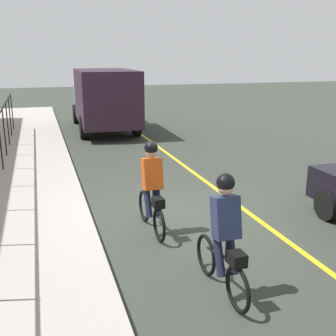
{
  "coord_description": "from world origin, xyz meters",
  "views": [
    {
      "loc": [
        -8.08,
        2.69,
        3.38
      ],
      "look_at": [
        0.23,
        0.07,
        1.0
      ],
      "focal_mm": 44.23,
      "sensor_mm": 36.0,
      "label": 1
    }
  ],
  "objects": [
    {
      "name": "cyclist_follow",
      "position": [
        -3.19,
        0.31,
        0.91
      ],
      "size": [
        1.71,
        0.37,
        1.83
      ],
      "rotation": [
        0.0,
        0.0,
        0.02
      ],
      "color": "black",
      "rests_on": "ground"
    },
    {
      "name": "sidewalk",
      "position": [
        0.0,
        3.4,
        0.07
      ],
      "size": [
        40.0,
        3.2,
        0.15
      ],
      "primitive_type": "cube",
      "color": "#A7A19B",
      "rests_on": "ground"
    },
    {
      "name": "box_truck_background",
      "position": [
        11.06,
        -0.23,
        1.55
      ],
      "size": [
        6.76,
        2.66,
        2.78
      ],
      "rotation": [
        0.0,
        0.0,
        -0.02
      ],
      "color": "#2F1B2C",
      "rests_on": "ground"
    },
    {
      "name": "ground_plane",
      "position": [
        0.0,
        0.0,
        0.0
      ],
      "size": [
        80.0,
        80.0,
        0.0
      ],
      "primitive_type": "plane",
      "color": "#333830"
    },
    {
      "name": "cyclist_lead",
      "position": [
        -0.77,
        0.71,
        0.91
      ],
      "size": [
        1.71,
        0.37,
        1.83
      ],
      "rotation": [
        0.0,
        0.0,
        0.02
      ],
      "color": "black",
      "rests_on": "ground"
    },
    {
      "name": "lane_line_centre",
      "position": [
        0.0,
        -1.6,
        0.0
      ],
      "size": [
        36.0,
        0.12,
        0.01
      ],
      "primitive_type": "cube",
      "color": "yellow",
      "rests_on": "ground"
    }
  ]
}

